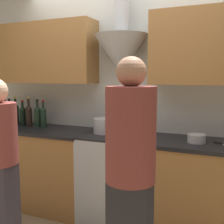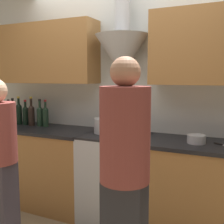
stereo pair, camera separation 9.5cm
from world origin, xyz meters
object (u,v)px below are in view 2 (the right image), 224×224
object	(u,v)px
stove_range	(116,177)
wine_bottle_6	(46,116)
wine_bottle_3	(26,115)
wine_bottle_1	(13,114)
stock_pot	(105,126)
wine_bottle_4	(31,114)
wine_bottle_0	(9,114)
saucepan	(196,139)
wine_bottle_5	(40,115)
person_foreground_right	(125,174)
mixing_bowl	(129,132)
wine_bottle_2	(19,113)

from	to	relation	value
stove_range	wine_bottle_6	world-z (taller)	wine_bottle_6
stove_range	wine_bottle_3	world-z (taller)	wine_bottle_3
wine_bottle_1	stock_pot	bearing A→B (deg)	-1.28
wine_bottle_1	wine_bottle_4	world-z (taller)	wine_bottle_4
wine_bottle_0	saucepan	size ratio (longest dim) A/B	1.89
wine_bottle_0	wine_bottle_5	size ratio (longest dim) A/B	0.94
stove_range	wine_bottle_0	size ratio (longest dim) A/B	2.99
stove_range	saucepan	distance (m)	0.95
stove_range	stock_pot	world-z (taller)	stock_pot
wine_bottle_0	wine_bottle_4	distance (m)	0.38
person_foreground_right	wine_bottle_4	bearing A→B (deg)	147.47
wine_bottle_0	wine_bottle_6	bearing A→B (deg)	0.53
wine_bottle_4	person_foreground_right	bearing A→B (deg)	-32.53
saucepan	wine_bottle_6	bearing A→B (deg)	176.49
stove_range	mixing_bowl	bearing A→B (deg)	-10.43
stock_pot	stove_range	bearing A→B (deg)	-13.67
wine_bottle_1	person_foreground_right	world-z (taller)	person_foreground_right
wine_bottle_4	wine_bottle_2	bearing A→B (deg)	176.14
wine_bottle_6	mixing_bowl	bearing A→B (deg)	-5.48
wine_bottle_3	stock_pot	world-z (taller)	wine_bottle_3
person_foreground_right	saucepan	bearing A→B (deg)	73.74
wine_bottle_0	mixing_bowl	size ratio (longest dim) A/B	1.49
wine_bottle_3	wine_bottle_6	size ratio (longest dim) A/B	0.97
wine_bottle_6	stock_pot	size ratio (longest dim) A/B	1.40
wine_bottle_0	wine_bottle_3	size ratio (longest dim) A/B	0.99
wine_bottle_2	wine_bottle_6	xyz separation A→B (m)	(0.42, 0.00, -0.01)
stock_pot	saucepan	bearing A→B (deg)	-3.92
wine_bottle_0	wine_bottle_2	size ratio (longest dim) A/B	0.88
stove_range	wine_bottle_4	size ratio (longest dim) A/B	2.59
stove_range	wine_bottle_0	world-z (taller)	wine_bottle_0
wine_bottle_2	wine_bottle_0	bearing A→B (deg)	-178.68
wine_bottle_3	person_foreground_right	bearing A→B (deg)	-31.33
wine_bottle_0	person_foreground_right	xyz separation A→B (m)	(2.08, -1.09, -0.14)
wine_bottle_3	wine_bottle_4	xyz separation A→B (m)	(0.11, -0.02, 0.01)
stock_pot	wine_bottle_1	bearing A→B (deg)	178.72
wine_bottle_4	mixing_bowl	bearing A→B (deg)	-3.94
wine_bottle_3	stock_pot	bearing A→B (deg)	-2.26
wine_bottle_4	mixing_bowl	distance (m)	1.33
wine_bottle_3	wine_bottle_4	world-z (taller)	wine_bottle_4
stove_range	wine_bottle_1	bearing A→B (deg)	177.44
mixing_bowl	person_foreground_right	bearing A→B (deg)	-69.40
wine_bottle_0	wine_bottle_1	world-z (taller)	wine_bottle_1
wine_bottle_3	wine_bottle_5	bearing A→B (deg)	1.33
wine_bottle_3	stock_pot	distance (m)	1.14
person_foreground_right	wine_bottle_1	bearing A→B (deg)	151.52
wine_bottle_5	stock_pot	distance (m)	0.92
stock_pot	wine_bottle_3	bearing A→B (deg)	177.74
wine_bottle_1	wine_bottle_3	size ratio (longest dim) A/B	1.04
stove_range	wine_bottle_3	size ratio (longest dim) A/B	2.95
stock_pot	wine_bottle_0	bearing A→B (deg)	178.45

